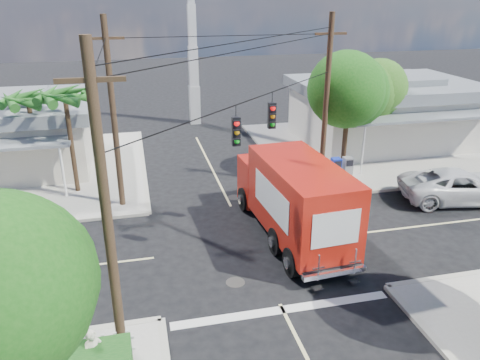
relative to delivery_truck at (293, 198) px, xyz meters
name	(u,v)px	position (x,y,z in m)	size (l,w,h in m)	color
ground	(251,246)	(-1.94, -0.46, -1.82)	(120.00, 120.00, 0.00)	black
sidewalk_ne	(367,147)	(8.94, 10.42, -1.75)	(14.12, 14.12, 0.14)	#ACA79B
sidewalk_nw	(22,174)	(-12.82, 10.42, -1.75)	(14.12, 14.12, 0.14)	#ACA79B
road_markings	(260,265)	(-1.94, -1.93, -1.81)	(32.00, 32.00, 0.01)	beige
building_ne	(384,110)	(10.56, 11.50, 0.50)	(11.80, 10.20, 4.50)	silver
building_nw	(0,132)	(-13.94, 12.00, 0.41)	(10.80, 10.20, 4.30)	beige
radio_tower	(193,51)	(-1.44, 19.54, 3.83)	(0.80, 0.80, 17.00)	silver
tree_sw_front	(14,283)	(-8.93, -8.00, 2.52)	(3.88, 3.78, 6.03)	#422D1C
tree_ne_front	(349,93)	(5.27, 6.30, 2.95)	(4.21, 4.14, 6.66)	#422D1C
tree_ne_back	(373,93)	(7.87, 8.50, 2.37)	(3.77, 3.66, 5.82)	#422D1C
palm_nw_front	(65,98)	(-9.44, 7.04, 3.23)	(3.01, 3.08, 5.59)	#422D1C
palm_nw_back	(28,101)	(-11.44, 8.54, 2.86)	(3.01, 3.08, 5.19)	#422D1C
utility_poles	(204,130)	(-3.52, 1.14, 2.86)	(12.00, 10.68, 9.00)	#473321
picket_fence	(22,360)	(-9.74, -6.06, -1.13)	(5.94, 0.06, 1.00)	silver
vending_boxes	(336,168)	(4.56, 5.74, -1.13)	(1.90, 0.50, 1.10)	#AE2014
delivery_truck	(293,198)	(0.00, 0.00, 0.00)	(3.14, 8.42, 3.57)	black
parked_car	(460,186)	(9.42, 1.60, -1.01)	(2.68, 5.82, 1.62)	silver
pedestrian	(94,355)	(-7.80, -6.57, -0.90)	(0.57, 0.37, 1.56)	beige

